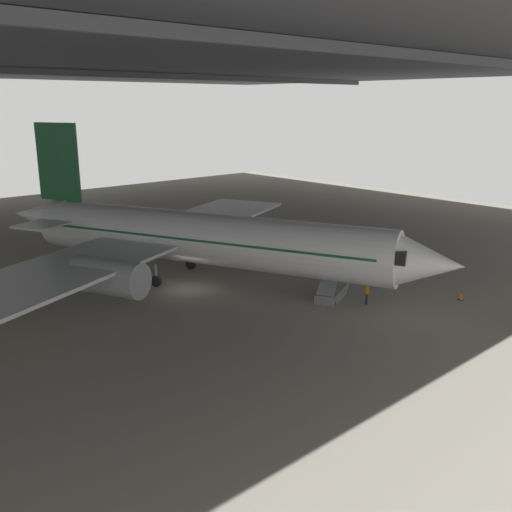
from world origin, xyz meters
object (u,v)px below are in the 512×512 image
Objects in this scene: airplane_main at (198,238)px; boarding_stairs at (333,288)px; crew_worker_by_stairs at (367,292)px; traffic_cone_orange at (461,296)px; baggage_tug at (138,246)px.

boarding_stairs is at bearing -62.87° from airplane_main.
boarding_stairs reaches higher than crew_worker_by_stairs.
boarding_stairs reaches higher than traffic_cone_orange.
airplane_main reaches higher than crew_worker_by_stairs.
baggage_tug is at bearing 110.10° from traffic_cone_orange.
boarding_stairs is 2.09× the size of baggage_tug.
airplane_main reaches higher than traffic_cone_orange.
crew_worker_by_stairs is 7.30m from traffic_cone_orange.
traffic_cone_orange is (6.67, -6.75, -0.46)m from boarding_stairs.
airplane_main reaches higher than baggage_tug.
airplane_main is at bearing 114.50° from crew_worker_by_stairs.
crew_worker_by_stairs is (5.75, -12.61, -2.69)m from airplane_main.
airplane_main is at bearing 117.13° from boarding_stairs.
crew_worker_by_stairs is 24.85m from baggage_tug.
crew_worker_by_stairs reaches higher than baggage_tug.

